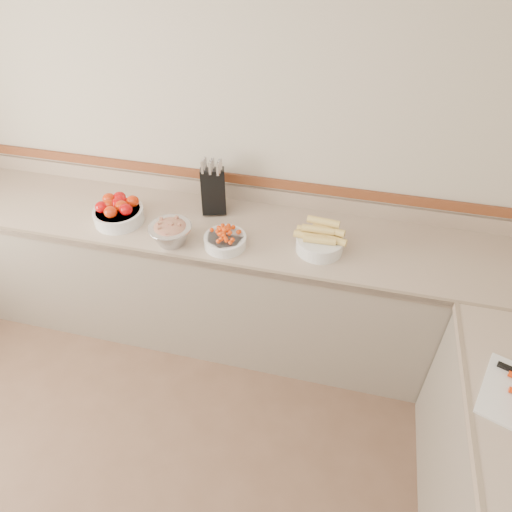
% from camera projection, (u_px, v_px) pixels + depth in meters
% --- Properties ---
extents(back_wall, '(4.00, 0.00, 4.00)m').
position_uv_depth(back_wall, '(224.00, 139.00, 2.69)').
color(back_wall, '#BFB39D').
rests_on(back_wall, ground_plane).
extents(counter_back, '(4.00, 0.65, 1.08)m').
position_uv_depth(counter_back, '(216.00, 280.00, 3.00)').
color(counter_back, tan).
rests_on(counter_back, ground_plane).
extents(knife_block, '(0.19, 0.21, 0.35)m').
position_uv_depth(knife_block, '(213.00, 190.00, 2.75)').
color(knife_block, black).
rests_on(knife_block, counter_back).
extents(tomato_bowl, '(0.30, 0.30, 0.15)m').
position_uv_depth(tomato_bowl, '(118.00, 211.00, 2.71)').
color(tomato_bowl, silver).
rests_on(tomato_bowl, counter_back).
extents(cherry_tomato_bowl, '(0.24, 0.24, 0.13)m').
position_uv_depth(cherry_tomato_bowl, '(225.00, 239.00, 2.54)').
color(cherry_tomato_bowl, silver).
rests_on(cherry_tomato_bowl, counter_back).
extents(corn_bowl, '(0.29, 0.26, 0.19)m').
position_uv_depth(corn_bowl, '(320.00, 240.00, 2.50)').
color(corn_bowl, silver).
rests_on(corn_bowl, counter_back).
extents(rhubarb_bowl, '(0.24, 0.24, 0.14)m').
position_uv_depth(rhubarb_bowl, '(171.00, 232.00, 2.54)').
color(rhubarb_bowl, '#B2B2BA').
rests_on(rhubarb_bowl, counter_back).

